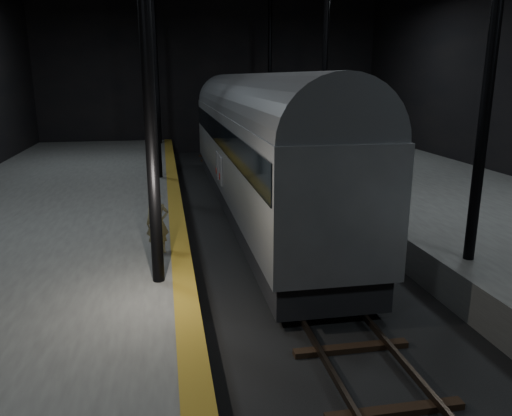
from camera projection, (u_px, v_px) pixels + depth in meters
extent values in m
plane|color=black|center=(282.00, 252.00, 15.84)|extent=(44.00, 44.00, 0.00)
cube|color=#494947|center=(30.00, 252.00, 14.39)|extent=(9.00, 43.80, 1.00)
cube|color=#494947|center=(496.00, 225.00, 17.03)|extent=(9.00, 43.80, 1.00)
cube|color=#90611A|center=(178.00, 227.00, 15.01)|extent=(0.50, 43.80, 0.01)
cube|color=#3F3328|center=(260.00, 248.00, 15.67)|extent=(0.08, 43.00, 0.14)
cube|color=#3F3328|center=(304.00, 246.00, 15.92)|extent=(0.08, 43.00, 0.14)
cube|color=black|center=(282.00, 250.00, 15.82)|extent=(2.40, 42.00, 0.12)
cylinder|color=black|center=(146.00, 45.00, 9.83)|extent=(0.26, 0.26, 10.00)
cylinder|color=black|center=(492.00, 49.00, 11.17)|extent=(0.26, 0.26, 10.00)
cylinder|color=black|center=(154.00, 62.00, 21.24)|extent=(0.26, 0.26, 10.00)
cylinder|color=black|center=(325.00, 63.00, 22.58)|extent=(0.26, 0.26, 10.00)
cylinder|color=black|center=(156.00, 67.00, 32.65)|extent=(0.26, 0.26, 10.00)
cylinder|color=black|center=(270.00, 67.00, 33.98)|extent=(0.26, 0.26, 10.00)
cube|color=#929599|center=(255.00, 150.00, 19.81)|extent=(2.93, 20.17, 3.03)
cube|color=black|center=(255.00, 196.00, 20.29)|extent=(2.67, 19.77, 0.86)
cube|color=black|center=(255.00, 132.00, 19.63)|extent=(2.99, 19.87, 0.91)
cylinder|color=slate|center=(255.00, 111.00, 19.42)|extent=(2.87, 19.97, 2.87)
cube|color=black|center=(301.00, 268.00, 13.67)|extent=(1.82, 2.22, 0.35)
cube|color=black|center=(232.00, 173.00, 27.10)|extent=(1.82, 2.22, 0.35)
cube|color=silver|center=(221.00, 171.00, 18.74)|extent=(0.04, 0.76, 1.06)
cube|color=silver|center=(217.00, 165.00, 19.89)|extent=(0.04, 0.76, 1.06)
cylinder|color=maroon|center=(220.00, 176.00, 18.97)|extent=(0.03, 0.26, 0.26)
cylinder|color=maroon|center=(216.00, 171.00, 20.12)|extent=(0.03, 0.26, 0.26)
imported|color=#8E8257|center=(158.00, 223.00, 12.69)|extent=(0.62, 0.44, 1.59)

